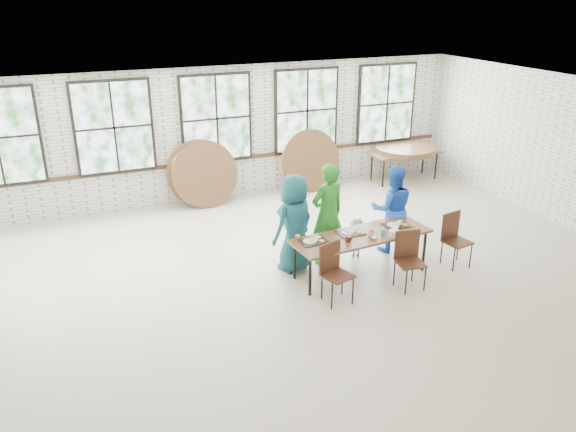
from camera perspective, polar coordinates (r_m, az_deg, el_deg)
name	(u,v)px	position (r m, az deg, el deg)	size (l,w,h in m)	color
room	(216,121)	(12.70, -7.28, 9.60)	(12.00, 12.00, 12.00)	#B3A78E
dining_table	(361,238)	(9.44, 7.45, -2.19)	(2.45, 0.98, 0.74)	brown
chair_near_left	(334,267)	(8.70, 4.65, -5.23)	(0.52, 0.51, 0.95)	#442516
chair_near_right	(409,255)	(9.28, 12.16, -3.85)	(0.49, 0.47, 0.95)	#442516
chair_spare	(454,235)	(10.21, 16.49, -1.83)	(0.48, 0.47, 0.95)	#442516
adult_teal	(294,223)	(9.50, 0.66, -0.74)	(0.83, 0.54, 1.70)	#1B5968
adult_green	(327,214)	(9.73, 4.03, 0.19)	(0.67, 0.44, 1.84)	#22761F
toddler	(356,238)	(10.21, 6.94, -2.19)	(0.48, 0.27, 0.74)	#181136
adult_blue	(392,209)	(10.40, 10.51, 0.71)	(0.79, 0.62, 1.63)	blue
storage_table	(405,154)	(14.48, 11.79, 6.20)	(1.80, 0.75, 0.74)	brown
tabletop_clutter	(368,233)	(9.44, 8.15, -1.73)	(2.05, 0.65, 0.11)	black
round_tops_stacked	(405,149)	(14.45, 11.82, 6.65)	(1.50, 1.50, 0.13)	brown
round_tops_leaning	(240,169)	(12.83, -4.86, 4.77)	(4.18, 0.50, 1.48)	brown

